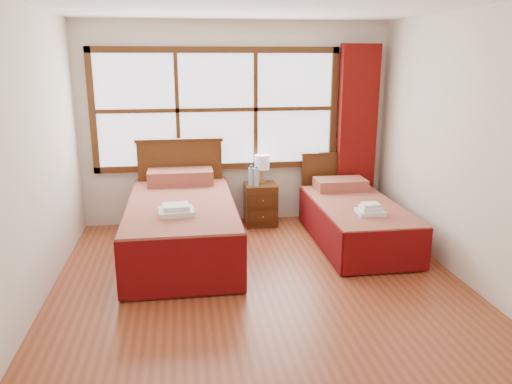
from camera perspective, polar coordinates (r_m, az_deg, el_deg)
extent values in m
plane|color=brown|center=(4.80, 0.85, -11.48)|extent=(4.50, 4.50, 0.00)
plane|color=silver|center=(6.57, -2.29, 7.70)|extent=(4.00, 0.00, 4.00)
plane|color=silver|center=(4.51, -25.08, 2.85)|extent=(0.00, 4.50, 4.50)
plane|color=silver|center=(5.09, 23.80, 4.25)|extent=(0.00, 4.50, 4.50)
cube|color=white|center=(6.50, -4.50, 9.36)|extent=(3.00, 0.02, 1.40)
cube|color=#4A2810|center=(6.59, -4.36, 2.93)|extent=(3.16, 0.06, 0.08)
cube|color=#4A2810|center=(6.45, -4.63, 15.90)|extent=(3.16, 0.06, 0.08)
cube|color=#4A2810|center=(6.56, -18.20, 8.71)|extent=(0.08, 0.06, 1.56)
cube|color=#4A2810|center=(6.76, 8.82, 9.45)|extent=(0.08, 0.06, 1.56)
cube|color=#4A2810|center=(6.46, -8.97, 9.19)|extent=(0.05, 0.05, 1.40)
cube|color=#4A2810|center=(6.53, -0.05, 9.44)|extent=(0.05, 0.05, 1.40)
cube|color=#4A2810|center=(6.48, -4.49, 9.34)|extent=(3.00, 0.05, 0.05)
cube|color=maroon|center=(6.82, 11.44, 6.58)|extent=(0.50, 0.16, 2.30)
cube|color=#40230D|center=(5.72, -8.41, -5.31)|extent=(1.03, 2.06, 0.34)
cube|color=maroon|center=(5.62, -8.53, -2.38)|extent=(1.15, 2.28, 0.28)
cube|color=#670A0C|center=(5.70, -14.24, -4.21)|extent=(0.03, 2.28, 0.57)
cube|color=#670A0C|center=(5.69, -2.67, -3.77)|extent=(0.03, 2.28, 0.57)
cube|color=#670A0C|center=(4.61, -8.39, -8.59)|extent=(1.15, 0.03, 0.57)
cube|color=maroon|center=(6.35, -8.63, 1.82)|extent=(0.80, 0.47, 0.18)
cube|color=#4A2810|center=(6.57, -8.58, 0.95)|extent=(1.07, 0.06, 1.12)
cube|color=#40230D|center=(6.45, -8.78, 5.86)|extent=(1.12, 0.08, 0.04)
cube|color=#40230D|center=(6.07, 11.34, -4.57)|extent=(0.82, 1.64, 0.27)
cube|color=maroon|center=(5.99, 11.46, -2.36)|extent=(0.92, 1.82, 0.22)
cube|color=#670A0C|center=(5.89, 7.15, -3.81)|extent=(0.03, 1.82, 0.46)
cube|color=#670A0C|center=(6.20, 15.43, -3.29)|extent=(0.03, 1.82, 0.46)
cube|color=#670A0C|center=(5.24, 14.72, -6.67)|extent=(0.92, 0.03, 0.46)
cube|color=maroon|center=(6.54, 9.61, 0.89)|extent=(0.64, 0.38, 0.14)
cube|color=#4A2810|center=(6.89, 8.69, 0.66)|extent=(0.86, 0.06, 0.89)
cube|color=#40230D|center=(6.79, 8.84, 4.38)|extent=(0.89, 0.08, 0.04)
cube|color=#4A2810|center=(6.58, 0.51, -1.41)|extent=(0.41, 0.37, 0.55)
cube|color=#40230D|center=(6.43, 0.78, -2.84)|extent=(0.36, 0.02, 0.16)
cube|color=#40230D|center=(6.37, 0.79, -0.96)|extent=(0.36, 0.02, 0.16)
sphere|color=#B0833B|center=(6.41, 0.81, -2.89)|extent=(0.03, 0.03, 0.03)
sphere|color=#B0833B|center=(6.35, 0.81, -1.00)|extent=(0.03, 0.03, 0.03)
cube|color=white|center=(5.10, -9.12, -2.24)|extent=(0.37, 0.34, 0.05)
cube|color=white|center=(5.09, -9.14, -1.68)|extent=(0.28, 0.25, 0.05)
cube|color=white|center=(5.59, 12.94, -2.25)|extent=(0.29, 0.26, 0.04)
cube|color=white|center=(5.58, 12.96, -1.83)|extent=(0.22, 0.19, 0.04)
cube|color=white|center=(5.57, 12.99, -1.46)|extent=(0.18, 0.16, 0.04)
cylinder|color=gold|center=(6.58, 0.67, 1.15)|extent=(0.12, 0.12, 0.02)
cylinder|color=gold|center=(6.56, 0.68, 1.92)|extent=(0.03, 0.03, 0.16)
cylinder|color=silver|center=(6.52, 0.68, 3.43)|extent=(0.19, 0.19, 0.19)
cylinder|color=#A6C0D5|center=(6.41, -0.57, 1.75)|extent=(0.07, 0.07, 0.23)
cylinder|color=blue|center=(6.38, -0.57, 2.91)|extent=(0.03, 0.03, 0.03)
cylinder|color=#A6C0D5|center=(6.39, 0.05, 1.69)|extent=(0.07, 0.07, 0.23)
cylinder|color=blue|center=(6.36, 0.05, 2.82)|extent=(0.03, 0.03, 0.03)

